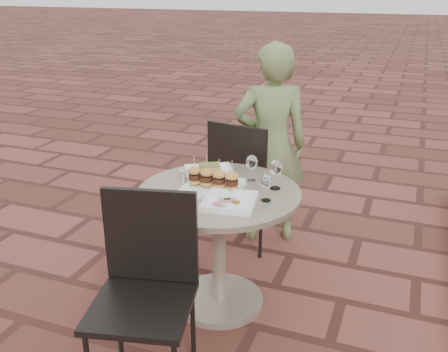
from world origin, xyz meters
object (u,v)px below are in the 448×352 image
(diner, at_px, (271,146))
(plate_salmon, at_px, (210,173))
(chair_near, at_px, (146,276))
(plate_tuna, at_px, (230,201))
(plate_sliders, at_px, (213,182))
(chair_far, at_px, (244,175))
(cafe_table, at_px, (219,231))

(diner, relative_size, plate_salmon, 3.79)
(chair_near, relative_size, plate_salmon, 2.45)
(plate_salmon, bearing_deg, diner, 77.57)
(chair_near, height_order, plate_tuna, chair_near)
(plate_salmon, height_order, plate_sliders, plate_sliders)
(chair_near, distance_m, plate_sliders, 0.69)
(diner, height_order, plate_salmon, diner)
(diner, relative_size, plate_sliders, 4.82)
(chair_far, distance_m, plate_tuna, 0.91)
(cafe_table, relative_size, plate_tuna, 3.01)
(plate_tuna, bearing_deg, chair_near, -113.52)
(diner, xyz_separation_m, plate_sliders, (-0.07, -0.91, 0.06))
(plate_salmon, bearing_deg, chair_near, -88.08)
(cafe_table, xyz_separation_m, plate_salmon, (-0.13, 0.18, 0.27))
(plate_tuna, bearing_deg, plate_sliders, 136.12)
(cafe_table, distance_m, chair_near, 0.66)
(diner, distance_m, plate_tuna, 1.06)
(chair_far, bearing_deg, plate_salmon, 97.44)
(chair_far, distance_m, plate_salmon, 0.58)
(chair_far, height_order, diner, diner)
(diner, bearing_deg, chair_near, 62.91)
(cafe_table, height_order, plate_sliders, plate_sliders)
(cafe_table, bearing_deg, chair_far, 97.71)
(plate_sliders, height_order, plate_tuna, plate_sliders)
(chair_far, height_order, plate_sliders, chair_far)
(chair_near, relative_size, diner, 0.65)
(cafe_table, xyz_separation_m, chair_near, (-0.10, -0.65, 0.07))
(plate_sliders, bearing_deg, plate_tuna, -43.88)
(diner, bearing_deg, plate_sliders, 63.64)
(chair_near, bearing_deg, diner, 71.91)
(plate_salmon, relative_size, plate_tuna, 1.27)
(plate_salmon, bearing_deg, cafe_table, -54.17)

